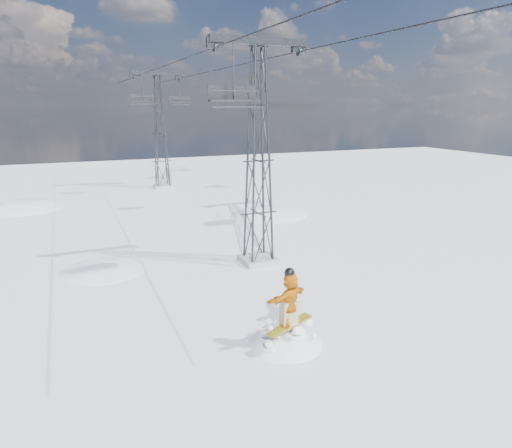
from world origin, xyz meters
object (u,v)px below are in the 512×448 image
(lift_tower_near, at_px, (258,161))
(lift_chair_near, at_px, (233,95))
(lift_tower_far, at_px, (160,134))
(snowboarder_jump, at_px, (285,384))

(lift_tower_near, xyz_separation_m, lift_chair_near, (-2.20, -2.40, 3.21))
(lift_tower_far, height_order, lift_chair_near, lift_tower_far)
(lift_tower_near, xyz_separation_m, snowboarder_jump, (-2.54, -8.41, -7.07))
(lift_tower_near, xyz_separation_m, lift_tower_far, (0.00, 25.00, 0.00))
(lift_chair_near, bearing_deg, snowboarder_jump, -93.25)
(lift_chair_near, bearing_deg, lift_tower_far, 85.41)
(lift_tower_near, height_order, lift_tower_far, same)
(snowboarder_jump, bearing_deg, lift_tower_far, 85.65)
(lift_tower_near, distance_m, snowboarder_jump, 11.28)
(lift_tower_far, bearing_deg, snowboarder_jump, -94.35)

